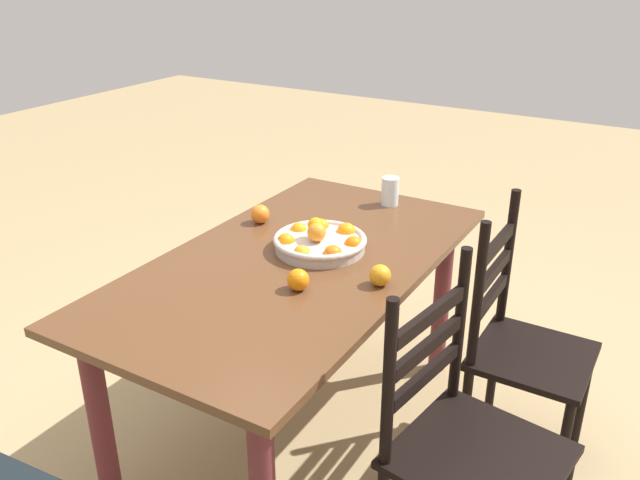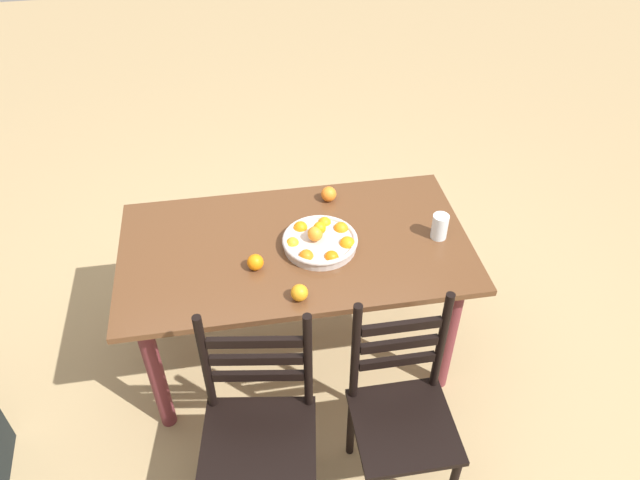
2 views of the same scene
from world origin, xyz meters
name	(u,v)px [view 1 (image 1 of 2)]	position (x,y,z in m)	size (l,w,h in m)	color
ground_plane	(299,429)	(0.00, 0.00, 0.00)	(12.00, 12.00, 0.00)	tan
dining_table	(297,288)	(0.00, 0.00, 0.66)	(1.62, 0.88, 0.78)	brown
chair_near_window	(464,443)	(0.26, 0.75, 0.46)	(0.52, 0.52, 0.98)	black
chair_by_cabinet	(520,347)	(-0.33, 0.76, 0.47)	(0.41, 0.41, 1.00)	black
fruit_bowl	(320,241)	(-0.11, 0.03, 0.81)	(0.35, 0.35, 0.12)	beige
orange_loose_0	(380,275)	(0.03, 0.35, 0.81)	(0.07, 0.07, 0.07)	orange
orange_loose_1	(260,214)	(-0.21, -0.31, 0.82)	(0.08, 0.08, 0.08)	orange
orange_loose_2	(298,280)	(0.19, 0.13, 0.81)	(0.07, 0.07, 0.07)	orange
drinking_glass	(390,191)	(-0.67, 0.06, 0.84)	(0.08, 0.08, 0.12)	silver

